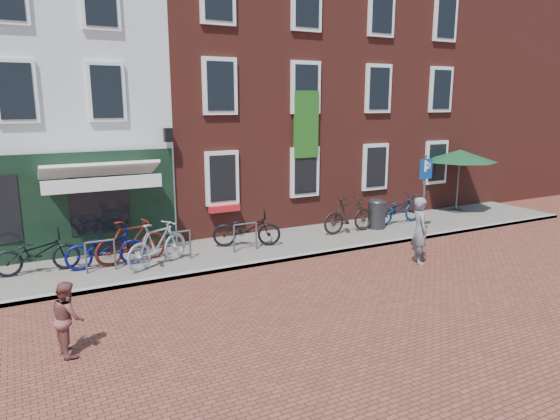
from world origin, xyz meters
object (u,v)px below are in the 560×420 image
woman (420,230)px  parking_sign (425,181)px  parasol (460,153)px  bicycle_1 (131,241)px  bicycle_3 (157,244)px  boy (68,318)px  litter_bin (377,212)px  bicycle_6 (399,209)px  bicycle_0 (37,253)px  bicycle_4 (247,229)px  bicycle_2 (106,248)px  bicycle_5 (349,215)px

woman → parking_sign: bearing=-21.7°
parasol → bicycle_1: (-12.65, -0.63, -1.71)m
parking_sign → bicycle_3: bearing=176.9°
bicycle_1 → boy: bearing=147.4°
litter_bin → parking_sign: bearing=-44.2°
parking_sign → woman: parking_sign is taller
bicycle_3 → bicycle_6: bearing=-111.5°
parking_sign → woman: (-2.26, -2.27, -0.88)m
bicycle_0 → bicycle_4: same height
bicycle_4 → bicycle_2: bearing=114.0°
parasol → bicycle_5: 5.93m
woman → bicycle_1: woman is taller
litter_bin → bicycle_0: bearing=178.6°
litter_bin → parasol: bearing=8.3°
boy → bicycle_4: (5.36, 4.43, -0.03)m
woman → bicycle_5: woman is taller
parasol → bicycle_4: size_ratio=1.37×
bicycle_2 → bicycle_6: bearing=-84.5°
bicycle_4 → bicycle_5: (3.63, -0.10, 0.06)m
parasol → bicycle_4: (-9.26, -0.60, -1.77)m
litter_bin → bicycle_5: size_ratio=0.56×
parking_sign → bicycle_6: (0.03, 1.24, -1.16)m
bicycle_4 → bicycle_6: 5.94m
parking_sign → bicycle_1: bearing=173.4°
bicycle_2 → bicycle_5: bearing=-85.8°
bicycle_5 → bicycle_6: bicycle_5 is taller
bicycle_4 → bicycle_6: size_ratio=1.00×
litter_bin → bicycle_3: (-7.65, -0.58, 0.02)m
parking_sign → bicycle_1: size_ratio=1.30×
bicycle_1 → parking_sign: bearing=-105.0°
bicycle_0 → bicycle_6: same height
bicycle_0 → bicycle_2: (1.60, -0.34, 0.00)m
bicycle_3 → bicycle_5: (6.46, 0.53, 0.00)m
woman → bicycle_4: woman is taller
parasol → bicycle_3: 12.27m
litter_bin → bicycle_6: litter_bin is taller
bicycle_4 → bicycle_5: 3.64m
bicycle_5 → litter_bin: bearing=-87.9°
litter_bin → bicycle_0: (-10.49, 0.26, -0.04)m
boy → bicycle_5: (8.99, 4.33, 0.03)m
litter_bin → parking_sign: 1.89m
bicycle_1 → bicycle_3: size_ratio=1.00×
bicycle_0 → parasol: bearing=-87.9°
bicycle_1 → bicycle_5: 7.02m
litter_bin → bicycle_4: litter_bin is taller
woman → bicycle_0: 9.99m
bicycle_1 → bicycle_5: size_ratio=1.00×
bicycle_3 → bicycle_2: bearing=41.6°
bicycle_0 → bicycle_2: bearing=-101.5°
woman → bicycle_6: woman is taller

